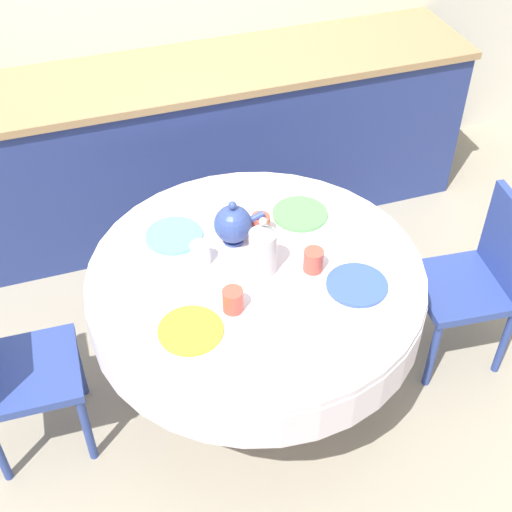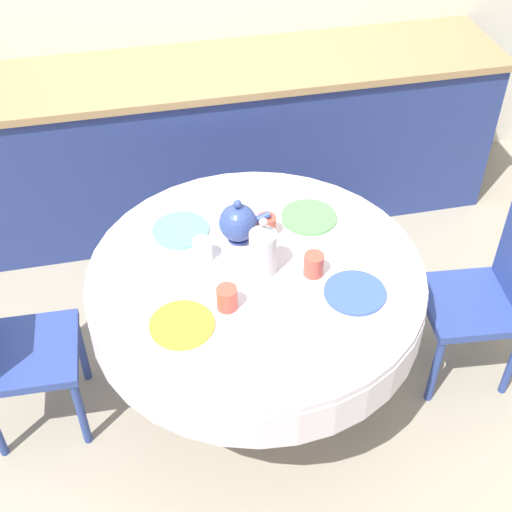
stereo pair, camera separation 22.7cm
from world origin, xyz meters
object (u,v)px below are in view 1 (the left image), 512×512
object	(u,v)px
chair_left	(479,275)
teapot	(233,224)
coffee_carafe	(263,248)
chair_right	(7,367)

from	to	relation	value
chair_left	teapot	distance (m)	1.14
teapot	chair_left	bearing A→B (deg)	-16.12
coffee_carafe	chair_right	bearing A→B (deg)	177.87
teapot	chair_right	bearing A→B (deg)	-170.55
chair_left	teapot	world-z (taller)	teapot
chair_left	coffee_carafe	xyz separation A→B (m)	(-0.99, 0.10, 0.36)
chair_left	chair_right	world-z (taller)	same
coffee_carafe	teapot	bearing A→B (deg)	106.00
chair_right	chair_left	bearing A→B (deg)	88.29
chair_right	teapot	distance (m)	1.06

